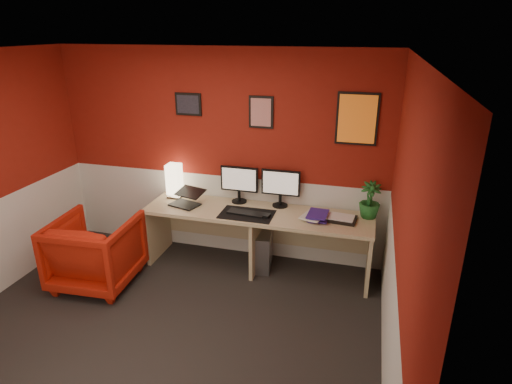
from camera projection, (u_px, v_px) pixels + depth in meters
name	position (u px, v px, depth m)	size (l,w,h in m)	color
ground	(160.00, 336.00, 4.01)	(4.00, 3.50, 0.01)	black
ceiling	(133.00, 55.00, 3.11)	(4.00, 3.50, 0.01)	white
wall_back	(220.00, 156.00, 5.14)	(4.00, 0.01, 2.50)	maroon
wall_right	(401.00, 243.00, 3.07)	(0.01, 3.50, 2.50)	maroon
wainscot_back	(221.00, 213.00, 5.40)	(4.00, 0.01, 1.00)	silver
wainscot_right	(388.00, 329.00, 3.34)	(0.01, 3.50, 1.00)	silver
desk	(257.00, 240.00, 5.01)	(2.60, 0.65, 0.73)	tan
shoji_lamp	(174.00, 182.00, 5.23)	(0.16, 0.16, 0.40)	#FFE5B2
laptop	(184.00, 197.00, 5.01)	(0.33, 0.23, 0.22)	black
monitor_left	(239.00, 179.00, 5.05)	(0.45, 0.06, 0.58)	black
monitor_right	(280.00, 183.00, 4.93)	(0.45, 0.06, 0.58)	black
desk_mat	(247.00, 214.00, 4.81)	(0.60, 0.38, 0.01)	black
keyboard	(246.00, 213.00, 4.81)	(0.42, 0.14, 0.02)	black
mouse	(267.00, 216.00, 4.72)	(0.06, 0.10, 0.03)	black
book_bottom	(309.00, 216.00, 4.73)	(0.22, 0.29, 0.03)	#361E8A
book_middle	(305.00, 213.00, 4.74)	(0.23, 0.31, 0.02)	silver
book_top	(308.00, 213.00, 4.68)	(0.21, 0.29, 0.03)	#361E8A
zen_tray	(340.00, 219.00, 4.67)	(0.35, 0.25, 0.03)	black
potted_plant	(370.00, 200.00, 4.67)	(0.23, 0.23, 0.40)	#19591E
pc_tower	(263.00, 249.00, 5.10)	(0.20, 0.45, 0.45)	#99999E
armchair	(96.00, 251.00, 4.72)	(0.83, 0.86, 0.78)	red
art_left	(188.00, 104.00, 4.99)	(0.32, 0.02, 0.26)	black
art_center	(261.00, 112.00, 4.80)	(0.28, 0.02, 0.36)	red
art_right	(357.00, 119.00, 4.55)	(0.44, 0.02, 0.56)	orange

